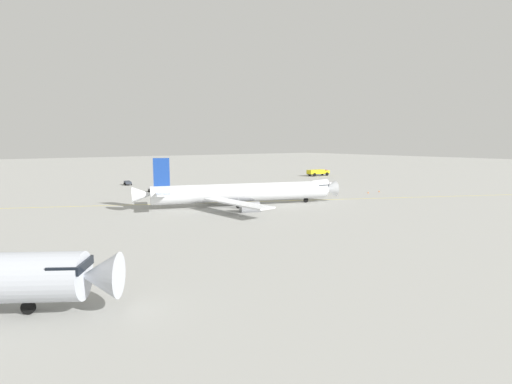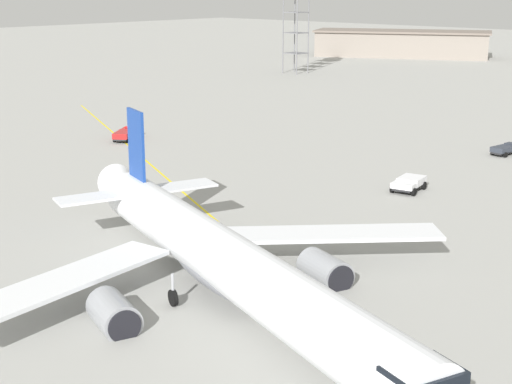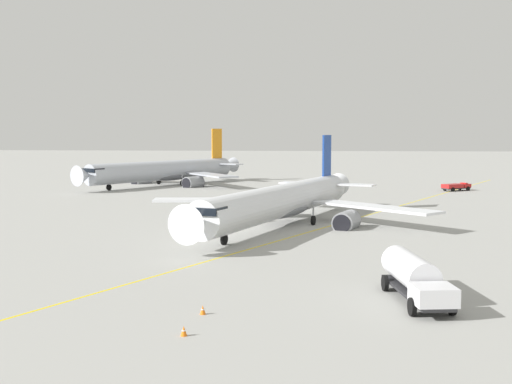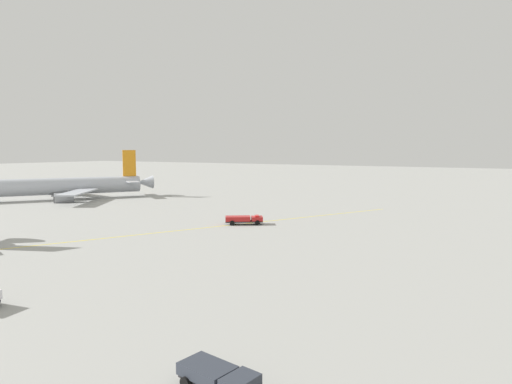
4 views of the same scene
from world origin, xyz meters
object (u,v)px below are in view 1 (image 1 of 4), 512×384
object	(u,v)px
fire_tender_truck	(318,172)
safety_cone_near	(368,192)
pushback_tug_truck	(155,189)
baggage_truck_truck	(128,183)
airliner_main	(241,193)
safety_cone_mid	(379,191)
fuel_tanker_truck	(321,184)

from	to	relation	value
fire_tender_truck	safety_cone_near	bearing A→B (deg)	-115.79
pushback_tug_truck	safety_cone_near	distance (m)	57.40
baggage_truck_truck	fire_tender_truck	xyz separation A→B (m)	(-72.95, 11.37, 0.82)
airliner_main	safety_cone_mid	bearing A→B (deg)	14.73
pushback_tug_truck	baggage_truck_truck	xyz separation A→B (m)	(0.31, -22.52, -0.09)
pushback_tug_truck	airliner_main	bearing A→B (deg)	0.61
fuel_tanker_truck	safety_cone_mid	distance (m)	16.09
fuel_tanker_truck	safety_cone_near	size ratio (longest dim) A/B	17.52
airliner_main	safety_cone_near	xyz separation A→B (m)	(-39.00, 2.84, -2.39)
pushback_tug_truck	baggage_truck_truck	distance (m)	22.52
fuel_tanker_truck	fire_tender_truck	size ratio (longest dim) A/B	0.97
safety_cone_near	safety_cone_mid	size ratio (longest dim) A/B	1.00
fire_tender_truck	safety_cone_mid	world-z (taller)	fire_tender_truck
fire_tender_truck	airliner_main	bearing A→B (deg)	-142.02
pushback_tug_truck	fire_tender_truck	bearing A→B (deg)	88.22
fuel_tanker_truck	fire_tender_truck	distance (m)	46.11
fire_tender_truck	safety_cone_near	distance (m)	53.79
airliner_main	baggage_truck_truck	world-z (taller)	airliner_main
airliner_main	baggage_truck_truck	xyz separation A→B (m)	(6.66, -54.87, -1.95)
airliner_main	pushback_tug_truck	bearing A→B (deg)	119.97
airliner_main	safety_cone_near	world-z (taller)	airliner_main
airliner_main	fire_tender_truck	bearing A→B (deg)	52.14
fuel_tanker_truck	baggage_truck_truck	bearing A→B (deg)	123.84
fire_tender_truck	safety_cone_mid	xyz separation A→B (m)	(23.00, 46.63, -1.26)
pushback_tug_truck	fuel_tanker_truck	world-z (taller)	fuel_tanker_truck
baggage_truck_truck	fire_tender_truck	distance (m)	73.84
safety_cone_near	safety_cone_mid	distance (m)	4.30
fuel_tanker_truck	safety_cone_near	bearing A→B (deg)	-79.27
airliner_main	baggage_truck_truck	distance (m)	55.31
airliner_main	safety_cone_mid	world-z (taller)	airliner_main
pushback_tug_truck	safety_cone_near	xyz separation A→B (m)	(-45.35, 35.19, -0.52)
pushback_tug_truck	safety_cone_near	size ratio (longest dim) A/B	8.37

